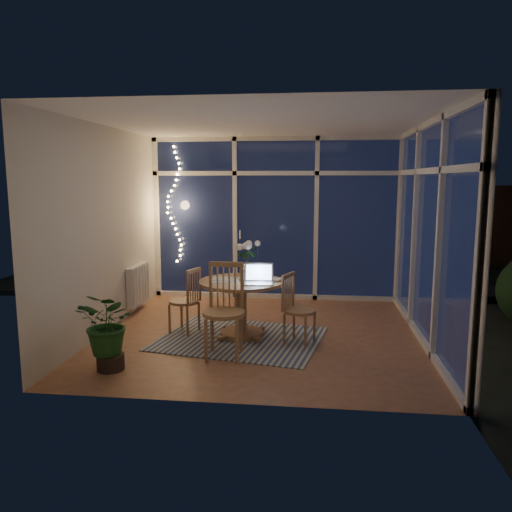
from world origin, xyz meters
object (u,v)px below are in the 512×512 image
Objects in this scene: dining_table at (241,309)px; flower_vase at (247,269)px; laptop at (259,274)px; potted_plant at (109,334)px; chair_front at (224,311)px; chair_right at (300,309)px; chair_left at (184,300)px.

dining_table is 0.52m from flower_vase.
laptop is 0.45× the size of potted_plant.
potted_plant is (-1.09, -0.49, -0.14)m from chair_front.
potted_plant is at bearing 140.99° from chair_right.
dining_table is 0.76m from chair_right.
chair_left is at bearing 173.61° from dining_table.
laptop is (0.98, -0.26, 0.41)m from chair_left.
laptop is (0.23, -0.17, 0.48)m from dining_table.
laptop is 1.64× the size of flower_vase.
dining_table is at bearing 138.49° from laptop.
chair_front is 4.99× the size of flower_vase.
flower_vase is 1.95m from potted_plant.
chair_right is at bearing -32.93° from flower_vase.
chair_left is at bearing 160.62° from laptop.
chair_front reaches higher than chair_left.
flower_vase reaches higher than dining_table.
flower_vase reaches higher than chair_right.
laptop is at bearing 60.39° from chair_front.
dining_table is 4.94× the size of flower_vase.
potted_plant is (-1.21, -1.47, -0.43)m from flower_vase.
chair_left is at bearing 72.06° from potted_plant.
chair_right is at bearing 32.93° from chair_front.
flower_vase is at bearing 110.68° from laptop.
chair_front is at bearing 24.17° from potted_plant.
chair_right is at bearing 28.45° from potted_plant.
chair_left is (-0.75, 0.08, 0.07)m from dining_table.
chair_right is 2.47× the size of laptop.
laptop is at bearing 37.06° from potted_plant.
chair_left is at bearing -169.19° from flower_vase.
potted_plant is (-1.90, -1.03, -0.05)m from chair_right.
chair_right is at bearing -16.13° from dining_table.
chair_right is (0.72, -0.21, 0.07)m from dining_table.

